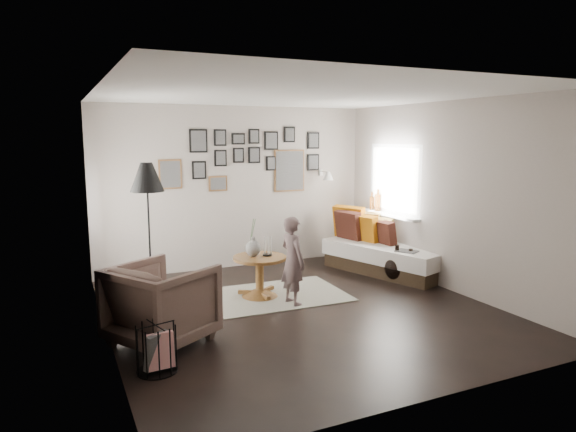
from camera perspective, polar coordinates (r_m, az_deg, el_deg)
name	(u,v)px	position (r m, az deg, el deg)	size (l,w,h in m)	color
ground	(301,310)	(6.43, 1.50, -10.39)	(4.80, 4.80, 0.00)	black
wall_back	(236,188)	(8.33, -5.83, 3.15)	(4.50, 4.50, 0.00)	#A59A90
wall_front	(440,243)	(4.15, 16.49, -2.88)	(4.50, 4.50, 0.00)	#A59A90
wall_left	(103,218)	(5.52, -19.87, -0.21)	(4.80, 4.80, 0.00)	#A59A90
wall_right	(448,196)	(7.40, 17.35, 2.09)	(4.80, 4.80, 0.00)	#A59A90
ceiling	(302,94)	(6.09, 1.60, 13.38)	(4.80, 4.80, 0.00)	white
door_left	(96,224)	(6.74, -20.57, -0.85)	(0.00, 2.14, 2.14)	white
window_right	(385,211)	(8.44, 10.74, 0.60)	(0.15, 1.32, 1.30)	white
gallery_wall	(252,160)	(8.38, -3.98, 6.25)	(2.74, 0.03, 1.08)	brown
wall_sconce	(328,176)	(8.71, 4.44, 4.49)	(0.18, 0.36, 0.16)	white
rug	(276,295)	(6.98, -1.30, -8.77)	(1.81, 1.27, 0.01)	silver
pedestal_table	(260,278)	(6.86, -3.17, -6.92)	(0.70, 0.70, 0.55)	brown
vase	(253,245)	(6.74, -3.89, -3.26)	(0.20, 0.20, 0.50)	black
candles	(267,246)	(6.80, -2.33, -3.38)	(0.12, 0.12, 0.26)	black
daybed	(383,251)	(8.28, 10.51, -3.90)	(1.42, 2.15, 0.98)	black
magazine_on_daybed	(407,251)	(7.72, 13.06, -3.82)	(0.22, 0.30, 0.02)	black
armchair	(162,304)	(5.49, -13.85, -9.44)	(0.89, 0.92, 0.84)	brown
armchair_cushion	(163,296)	(5.52, -13.67, -8.66)	(0.38, 0.38, 0.09)	white
floor_lamp	(147,183)	(6.60, -15.39, 3.60)	(0.42, 0.42, 1.80)	black
magazine_basket	(157,349)	(4.94, -14.39, -14.08)	(0.43, 0.43, 0.44)	black
demijohn_large	(396,267)	(7.77, 11.96, -5.58)	(0.36, 0.36, 0.54)	black
demijohn_small	(410,269)	(7.77, 13.41, -5.80)	(0.32, 0.32, 0.49)	black
child	(293,261)	(6.49, 0.52, -5.00)	(0.41, 0.27, 1.13)	#654F4F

